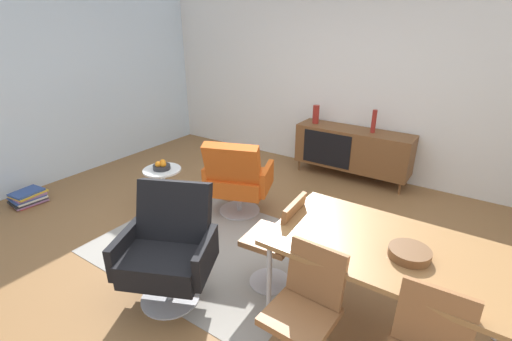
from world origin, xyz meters
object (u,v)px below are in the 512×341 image
(dining_table, at_px, (392,252))
(side_table_round, at_px, (164,185))
(vase_sculptural_dark, at_px, (316,114))
(armchair_black_shell, at_px, (169,246))
(wooden_bowl_on_table, at_px, (410,253))
(vase_cobalt, at_px, (374,121))
(dining_chair_front_left, at_px, (305,308))
(fruit_bowl, at_px, (162,166))
(dining_chair_near_window, at_px, (277,239))
(lounge_chair_red, at_px, (237,178))
(sideboard, at_px, (352,149))
(magazine_stack, at_px, (28,197))

(dining_table, distance_m, side_table_round, 2.76)
(vase_sculptural_dark, distance_m, dining_table, 3.14)
(vase_sculptural_dark, height_order, armchair_black_shell, vase_sculptural_dark)
(side_table_round, bearing_deg, wooden_bowl_on_table, -9.57)
(wooden_bowl_on_table, xyz_separation_m, armchair_black_shell, (-1.67, -0.51, -0.30))
(vase_cobalt, distance_m, dining_table, 2.75)
(wooden_bowl_on_table, height_order, dining_chair_front_left, dining_chair_front_left)
(dining_chair_front_left, bearing_deg, armchair_black_shell, -179.42)
(armchair_black_shell, relative_size, fruit_bowl, 4.73)
(dining_table, distance_m, dining_chair_near_window, 0.92)
(vase_sculptural_dark, height_order, lounge_chair_red, vase_sculptural_dark)
(vase_sculptural_dark, xyz_separation_m, wooden_bowl_on_table, (1.91, -2.64, -0.08))
(fruit_bowl, bearing_deg, lounge_chair_red, 26.08)
(vase_sculptural_dark, bearing_deg, dining_table, -55.23)
(dining_chair_near_window, height_order, side_table_round, dining_chair_near_window)
(sideboard, relative_size, side_table_round, 3.08)
(magazine_stack, bearing_deg, dining_chair_front_left, -1.65)
(sideboard, relative_size, wooden_bowl_on_table, 6.15)
(wooden_bowl_on_table, distance_m, dining_chair_front_left, 0.75)
(lounge_chair_red, bearing_deg, wooden_bowl_on_table, -23.26)
(vase_sculptural_dark, distance_m, dining_chair_front_left, 3.47)
(vase_cobalt, relative_size, side_table_round, 0.59)
(fruit_bowl, bearing_deg, armchair_black_shell, -40.56)
(dining_chair_near_window, relative_size, magazine_stack, 2.10)
(wooden_bowl_on_table, relative_size, dining_chair_near_window, 0.30)
(sideboard, xyz_separation_m, armchair_black_shell, (-0.35, -3.15, 0.03))
(vase_sculptural_dark, distance_m, wooden_bowl_on_table, 3.26)
(vase_sculptural_dark, height_order, side_table_round, vase_sculptural_dark)
(dining_chair_near_window, xyz_separation_m, armchair_black_shell, (-0.66, -0.58, -0.00))
(sideboard, relative_size, lounge_chair_red, 1.69)
(armchair_black_shell, bearing_deg, sideboard, 83.57)
(dining_chair_front_left, relative_size, dining_chair_near_window, 1.00)
(lounge_chair_red, xyz_separation_m, side_table_round, (-0.80, -0.39, -0.15))
(vase_sculptural_dark, height_order, fruit_bowl, vase_sculptural_dark)
(dining_table, bearing_deg, magazine_stack, -173.98)
(vase_sculptural_dark, relative_size, side_table_round, 0.51)
(dining_table, xyz_separation_m, side_table_round, (-2.71, 0.42, -0.38))
(dining_chair_near_window, bearing_deg, fruit_bowl, 167.22)
(wooden_bowl_on_table, bearing_deg, armchair_black_shell, -162.91)
(dining_chair_near_window, relative_size, armchair_black_shell, 0.90)
(magazine_stack, bearing_deg, armchair_black_shell, -2.65)
(fruit_bowl, bearing_deg, magazine_stack, -150.64)
(vase_sculptural_dark, xyz_separation_m, armchair_black_shell, (0.24, -3.15, -0.38))
(dining_table, bearing_deg, wooden_bowl_on_table, -26.87)
(vase_cobalt, bearing_deg, armchair_black_shell, -100.84)
(dining_chair_near_window, bearing_deg, sideboard, 96.80)
(wooden_bowl_on_table, xyz_separation_m, side_table_round, (-2.82, 0.48, -0.45))
(dining_chair_front_left, relative_size, armchair_black_shell, 0.90)
(vase_cobalt, height_order, dining_chair_near_window, vase_cobalt)
(dining_table, bearing_deg, fruit_bowl, 171.25)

